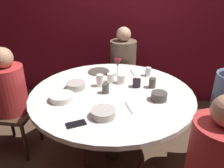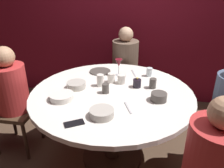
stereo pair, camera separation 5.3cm
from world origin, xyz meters
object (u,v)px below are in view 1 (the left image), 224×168
Objects in this scene: cell_phone at (76,124)px; cup_center_front at (111,78)px; seated_diner_front_right at (215,162)px; bowl_salad_center at (62,97)px; cup_beside_wine at (121,79)px; dinner_plate at (99,72)px; bowl_small_white at (103,113)px; seated_diner_back at (123,61)px; wine_glass at (118,63)px; bowl_sauce_side at (76,85)px; bowl_serving_large at (159,96)px; cup_by_right_diner at (106,88)px; cup_near_candle at (152,83)px; cup_far_edge at (100,80)px; cup_by_left_diner at (148,72)px; dining_table at (112,105)px; seated_diner_left at (9,90)px; candle_holder at (137,83)px.

cell_phone is 0.75m from cup_center_front.
bowl_salad_center is (-1.12, 0.52, 0.07)m from seated_diner_front_right.
cup_beside_wine reaches higher than bowl_salad_center.
dinner_plate is 0.87m from bowl_small_white.
wine_glass is at bearing 0.24° from seated_diner_back.
bowl_sauce_side is 1.92× the size of cup_center_front.
bowl_small_white is at bearing -26.75° from bowl_salad_center.
cup_by_right_diner reaches higher than bowl_serving_large.
dinner_plate is 2.41× the size of cup_near_candle.
cup_near_candle is (0.36, -0.82, 0.10)m from seated_diner_back.
cup_far_edge is (-0.09, -0.10, 0.01)m from cup_center_front.
cup_center_front is 0.80× the size of cup_far_edge.
cup_by_left_diner is 0.78× the size of cup_far_edge.
cup_near_candle is at bearing 10.05° from bowl_sauce_side.
seated_diner_front_right is 6.59× the size of wine_glass.
dining_table is 0.28m from cup_center_front.
seated_diner_front_right is 8.68× the size of bowl_serving_large.
bowl_salad_center is 0.54m from cup_center_front.
cup_by_right_diner is at bearing -60.01° from cup_far_edge.
cup_beside_wine is at bearing -139.00° from cup_by_left_diner.
seated_diner_back is 1.14m from bowl_serving_large.
cell_phone is at bearing -32.46° from seated_diner_left.
dinner_plate is at bearing 29.08° from seated_diner_left.
cup_by_left_diner reaches higher than bowl_small_white.
cup_far_edge reaches higher than cell_phone.
cup_by_left_diner is at bearing 30.23° from seated_diner_back.
bowl_small_white is 0.66m from cup_near_candle.
seated_diner_front_right is at bearing -57.27° from wine_glass.
cup_by_left_diner is at bearing 41.00° from cup_beside_wine.
bowl_salad_center is 0.24m from bowl_sauce_side.
seated_diner_left is 8.07× the size of cell_phone.
candle_holder is at bearing -21.61° from cup_beside_wine.
cup_by_left_diner is (1.33, 0.43, 0.10)m from seated_diner_left.
bowl_serving_large is 1.50× the size of cup_by_left_diner.
bowl_sauce_side is at bearing -158.10° from cup_far_edge.
cup_beside_wine reaches higher than bowl_small_white.
wine_glass is 1.98× the size of cup_by_left_diner.
cup_center_front is (0.01, 0.23, 0.00)m from cup_by_right_diner.
cup_by_left_diner is at bearing 50.58° from cup_by_right_diner.
cup_far_edge is (-0.13, -0.86, 0.11)m from seated_diner_back.
seated_diner_left is at bearing 22.40° from seated_diner_front_right.
bowl_sauce_side is at bearing -169.95° from cup_near_candle.
seated_diner_back reaches higher than cup_near_candle.
seated_diner_front_right reaches higher than seated_diner_left.
wine_glass is (0.00, -0.58, 0.18)m from seated_diner_back.
dinner_plate is 2.61× the size of cup_by_right_diner.
cup_by_left_diner is (-0.10, 0.51, 0.01)m from bowl_serving_large.
cup_by_right_diner is (-0.78, 0.70, 0.09)m from seated_diner_front_right.
seated_diner_front_right is at bearing -50.55° from cup_center_front.
cup_by_right_diner is 0.25m from cup_beside_wine.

